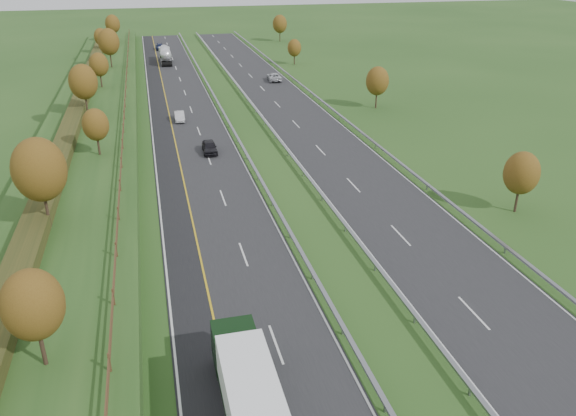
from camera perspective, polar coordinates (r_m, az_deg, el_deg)
name	(u,v)px	position (r m, az deg, el deg)	size (l,w,h in m)	color
ground	(252,136)	(76.69, -3.69, 7.30)	(400.00, 400.00, 0.00)	#264A1A
near_carriageway	(189,130)	(80.52, -10.02, 7.83)	(10.50, 200.00, 0.04)	#242427
far_carriageway	(303,122)	(83.19, 1.49, 8.74)	(10.50, 200.00, 0.04)	#242427
hard_shoulder	(162,132)	(80.37, -12.70, 7.57)	(3.00, 200.00, 0.04)	black
lane_markings	(234,127)	(81.04, -5.46, 8.23)	(26.75, 200.00, 0.01)	silver
embankment_left	(91,130)	(80.49, -19.38, 7.53)	(12.00, 200.00, 2.00)	#264A1A
hedge_left	(73,119)	(80.31, -20.96, 8.42)	(2.20, 180.00, 1.10)	#2B3314
fence_left	(124,116)	(79.32, -16.32, 9.00)	(0.12, 189.06, 1.20)	#422B19
median_barrier_near	(229,123)	(80.91, -5.99, 8.59)	(0.32, 200.00, 0.71)	gray
median_barrier_far	(264,121)	(81.74, -2.41, 8.87)	(0.32, 200.00, 0.71)	gray
outer_barrier_far	(340,115)	(84.71, 5.33, 9.35)	(0.32, 200.00, 0.71)	gray
trees_left	(86,95)	(75.90, -19.85, 10.71)	(6.64, 164.30, 7.66)	#2D2116
trees_far	(329,56)	(113.37, 4.16, 15.14)	(8.45, 118.60, 7.12)	#2D2116
road_tanker	(165,54)	(132.95, -12.36, 15.01)	(2.40, 11.22, 3.46)	silver
car_dark_near	(209,147)	(70.34, -7.98, 6.16)	(1.72, 4.28, 1.46)	black
car_silver_mid	(180,116)	(85.13, -10.96, 9.15)	(1.40, 4.03, 1.33)	silver
car_small_far	(160,47)	(151.95, -12.89, 15.67)	(1.91, 4.70, 1.37)	#172048
car_oncoming	(274,77)	(111.14, -1.42, 13.18)	(2.44, 5.29, 1.47)	silver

